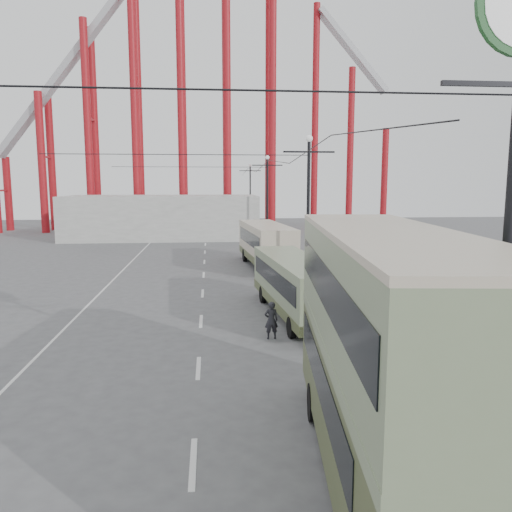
{
  "coord_description": "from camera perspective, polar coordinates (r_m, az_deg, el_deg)",
  "views": [
    {
      "loc": [
        -0.56,
        -12.73,
        6.35
      ],
      "look_at": [
        1.61,
        10.31,
        3.0
      ],
      "focal_mm": 35.0,
      "sensor_mm": 36.0,
      "label": 1
    }
  ],
  "objects": [
    {
      "name": "single_decker_green",
      "position": [
        24.08,
        4.54,
        -3.2
      ],
      "size": [
        3.11,
        10.11,
        2.81
      ],
      "rotation": [
        0.0,
        0.0,
        0.08
      ],
      "color": "gray",
      "rests_on": "ground"
    },
    {
      "name": "lamp_post_far",
      "position": [
        53.11,
        1.29,
        6.43
      ],
      "size": [
        3.2,
        0.44,
        9.32
      ],
      "color": "black",
      "rests_on": "ground"
    },
    {
      "name": "fairground_shed",
      "position": [
        60.1,
        -10.59,
        4.42
      ],
      "size": [
        22.0,
        10.0,
        5.0
      ],
      "primitive_type": "cube",
      "color": "#9D9D98",
      "rests_on": "ground"
    },
    {
      "name": "lamp_post_mid",
      "position": [
        31.38,
        5.97,
        5.14
      ],
      "size": [
        3.2,
        0.44,
        9.32
      ],
      "color": "black",
      "rests_on": "ground"
    },
    {
      "name": "road_markings",
      "position": [
        33.05,
        -5.81,
        -2.88
      ],
      "size": [
        12.52,
        120.0,
        0.01
      ],
      "color": "silver",
      "rests_on": "ground"
    },
    {
      "name": "roller_coaster",
      "position": [
        71.59,
        -7.28,
        21.55
      ],
      "size": [
        52.95,
        5.0,
        55.48
      ],
      "color": "maroon",
      "rests_on": "ground"
    },
    {
      "name": "double_decker_bus",
      "position": [
        10.76,
        14.57,
        -9.88
      ],
      "size": [
        3.63,
        10.35,
        5.44
      ],
      "rotation": [
        0.0,
        0.0,
        -0.11
      ],
      "color": "#414A27",
      "rests_on": "ground"
    },
    {
      "name": "ground",
      "position": [
        14.23,
        -2.71,
        -18.26
      ],
      "size": [
        160.0,
        160.0,
        0.0
      ],
      "primitive_type": "plane",
      "color": "#505052",
      "rests_on": "ground"
    },
    {
      "name": "lamp_post_distant",
      "position": [
        75.0,
        -0.67,
        6.95
      ],
      "size": [
        3.2,
        0.44,
        9.32
      ],
      "color": "black",
      "rests_on": "ground"
    },
    {
      "name": "single_decker_cream",
      "position": [
        38.28,
        1.15,
        1.49
      ],
      "size": [
        3.48,
        10.78,
        3.3
      ],
      "rotation": [
        0.0,
        0.0,
        0.08
      ],
      "color": "#BEB099",
      "rests_on": "ground"
    },
    {
      "name": "pedestrian",
      "position": [
        20.7,
        1.76,
        -7.35
      ],
      "size": [
        0.61,
        0.44,
        1.58
      ],
      "primitive_type": "imported",
      "rotation": [
        0.0,
        0.0,
        3.25
      ],
      "color": "black",
      "rests_on": "ground"
    }
  ]
}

